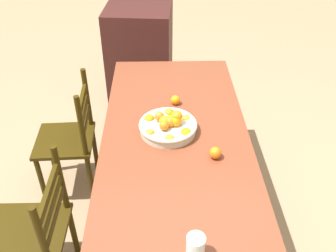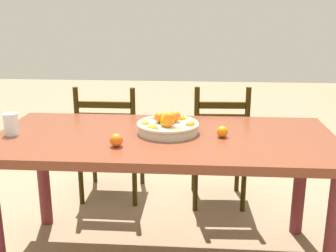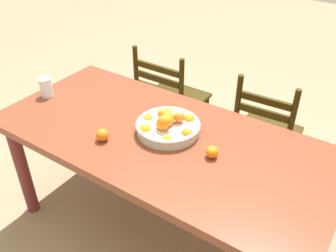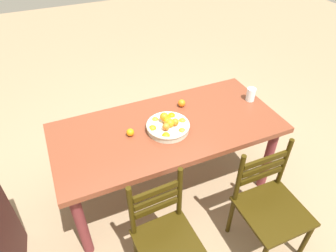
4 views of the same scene
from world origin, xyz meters
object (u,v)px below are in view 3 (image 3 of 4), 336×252
chair_near_window (265,137)px  fruit_bowl (168,126)px  dining_table (161,149)px  drinking_glass (46,87)px  orange_loose_1 (102,135)px  orange_loose_0 (212,152)px  chair_by_cabinet (170,100)px

chair_near_window → fruit_bowl: size_ratio=2.63×
dining_table → chair_near_window: chair_near_window is taller
drinking_glass → orange_loose_1: bearing=-14.6°
fruit_bowl → drinking_glass: (-0.85, -0.09, 0.02)m
orange_loose_0 → orange_loose_1: orange_loose_1 is taller
dining_table → chair_by_cabinet: bearing=120.8°
fruit_bowl → drinking_glass: bearing=-174.0°
orange_loose_1 → chair_near_window: bearing=59.0°
chair_near_window → chair_by_cabinet: chair_near_window is taller
drinking_glass → chair_by_cabinet: bearing=66.8°
chair_near_window → orange_loose_1: (-0.57, -0.94, 0.34)m
chair_near_window → chair_by_cabinet: size_ratio=1.02×
orange_loose_0 → orange_loose_1: size_ratio=0.92×
chair_by_cabinet → drinking_glass: 0.99m
chair_by_cabinet → orange_loose_0: chair_by_cabinet is taller
orange_loose_0 → chair_near_window: bearing=88.0°
dining_table → drinking_glass: drinking_glass is taller
chair_near_window → orange_loose_0: bearing=85.5°
chair_near_window → orange_loose_1: bearing=56.6°
chair_near_window → orange_loose_1: 1.15m
dining_table → orange_loose_0: (0.31, -0.01, 0.13)m
dining_table → chair_by_cabinet: size_ratio=2.09×
dining_table → chair_near_window: size_ratio=2.04×
orange_loose_0 → drinking_glass: size_ratio=0.51×
dining_table → orange_loose_0: orange_loose_0 is taller
dining_table → orange_loose_0: 0.34m
chair_by_cabinet → orange_loose_0: bearing=134.5°
chair_near_window → orange_loose_0: 0.82m
orange_loose_1 → drinking_glass: 0.63m
chair_near_window → orange_loose_1: chair_near_window is taller
fruit_bowl → dining_table: bearing=-111.8°
orange_loose_1 → orange_loose_0: bearing=20.0°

